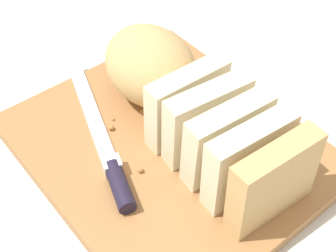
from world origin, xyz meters
TOP-DOWN VIEW (x-y plane):
  - ground_plane at (0.00, 0.00)m, footprint 3.00×3.00m
  - cutting_board at (0.00, 0.00)m, footprint 0.38×0.33m
  - bread_loaf at (-0.01, 0.03)m, footprint 0.33×0.14m
  - bread_knife at (-0.02, -0.08)m, footprint 0.28×0.12m
  - crumb_near_knife at (-0.06, -0.04)m, footprint 0.01×0.01m
  - crumb_near_loaf at (0.01, -0.06)m, footprint 0.01×0.01m
  - crumb_stray_left at (-0.06, 0.01)m, footprint 0.01×0.01m
  - crumb_stray_right at (-0.08, -0.03)m, footprint 0.00×0.00m

SIDE VIEW (x-z plane):
  - ground_plane at x=0.00m, z-range 0.00..0.00m
  - cutting_board at x=0.00m, z-range 0.00..0.02m
  - crumb_stray_right at x=-0.08m, z-range 0.02..0.02m
  - crumb_stray_left at x=-0.06m, z-range 0.02..0.03m
  - crumb_near_loaf at x=0.01m, z-range 0.02..0.03m
  - crumb_near_knife at x=-0.06m, z-range 0.02..0.03m
  - bread_knife at x=-0.02m, z-range 0.02..0.04m
  - bread_loaf at x=-0.01m, z-range 0.02..0.12m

